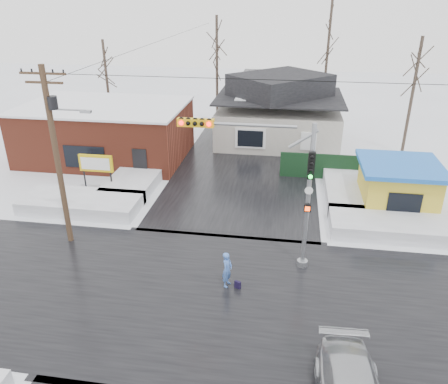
# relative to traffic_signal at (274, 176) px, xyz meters

# --- Properties ---
(ground) EXTENTS (120.00, 120.00, 0.00)m
(ground) POSITION_rel_traffic_signal_xyz_m (-2.43, -2.97, -4.54)
(ground) COLOR white
(ground) RESTS_ON ground
(road_ns) EXTENTS (10.00, 120.00, 0.02)m
(road_ns) POSITION_rel_traffic_signal_xyz_m (-2.43, -2.97, -4.53)
(road_ns) COLOR black
(road_ns) RESTS_ON ground
(road_ew) EXTENTS (120.00, 10.00, 0.02)m
(road_ew) POSITION_rel_traffic_signal_xyz_m (-2.43, -2.97, -4.53)
(road_ew) COLOR black
(road_ew) RESTS_ON ground
(snowbank_nw) EXTENTS (7.00, 3.00, 0.80)m
(snowbank_nw) POSITION_rel_traffic_signal_xyz_m (-11.43, 4.03, -4.14)
(snowbank_nw) COLOR white
(snowbank_nw) RESTS_ON ground
(snowbank_ne) EXTENTS (7.00, 3.00, 0.80)m
(snowbank_ne) POSITION_rel_traffic_signal_xyz_m (6.57, 4.03, -4.14)
(snowbank_ne) COLOR white
(snowbank_ne) RESTS_ON ground
(snowbank_nside_w) EXTENTS (3.00, 8.00, 0.80)m
(snowbank_nside_w) POSITION_rel_traffic_signal_xyz_m (-9.43, 9.03, -4.14)
(snowbank_nside_w) COLOR white
(snowbank_nside_w) RESTS_ON ground
(snowbank_nside_e) EXTENTS (3.00, 8.00, 0.80)m
(snowbank_nside_e) POSITION_rel_traffic_signal_xyz_m (4.57, 9.03, -4.14)
(snowbank_nside_e) COLOR white
(snowbank_nside_e) RESTS_ON ground
(traffic_signal) EXTENTS (6.05, 0.68, 7.00)m
(traffic_signal) POSITION_rel_traffic_signal_xyz_m (0.00, 0.00, 0.00)
(traffic_signal) COLOR gray
(traffic_signal) RESTS_ON ground
(utility_pole) EXTENTS (3.15, 0.44, 9.00)m
(utility_pole) POSITION_rel_traffic_signal_xyz_m (-10.36, 0.53, 0.57)
(utility_pole) COLOR #382619
(utility_pole) RESTS_ON ground
(brick_building) EXTENTS (12.20, 8.20, 4.12)m
(brick_building) POSITION_rel_traffic_signal_xyz_m (-13.43, 13.03, -2.46)
(brick_building) COLOR maroon
(brick_building) RESTS_ON ground
(marquee_sign) EXTENTS (2.20, 0.21, 2.55)m
(marquee_sign) POSITION_rel_traffic_signal_xyz_m (-11.43, 6.53, -2.62)
(marquee_sign) COLOR black
(marquee_sign) RESTS_ON ground
(house) EXTENTS (10.40, 8.40, 5.76)m
(house) POSITION_rel_traffic_signal_xyz_m (-0.43, 19.03, -1.92)
(house) COLOR beige
(house) RESTS_ON ground
(kiosk) EXTENTS (4.60, 4.60, 2.88)m
(kiosk) POSITION_rel_traffic_signal_xyz_m (7.07, 7.03, -3.08)
(kiosk) COLOR gold
(kiosk) RESTS_ON ground
(fence) EXTENTS (8.00, 0.12, 1.80)m
(fence) POSITION_rel_traffic_signal_xyz_m (4.07, 11.03, -3.64)
(fence) COLOR black
(fence) RESTS_ON ground
(tree_far_left) EXTENTS (3.00, 3.00, 10.00)m
(tree_far_left) POSITION_rel_traffic_signal_xyz_m (-6.43, 23.03, 3.41)
(tree_far_left) COLOR #332821
(tree_far_left) RESTS_ON ground
(tree_far_mid) EXTENTS (3.00, 3.00, 12.00)m
(tree_far_mid) POSITION_rel_traffic_signal_xyz_m (3.57, 25.03, 5.00)
(tree_far_mid) COLOR #332821
(tree_far_mid) RESTS_ON ground
(tree_far_right) EXTENTS (3.00, 3.00, 9.00)m
(tree_far_right) POSITION_rel_traffic_signal_xyz_m (9.57, 17.03, 2.62)
(tree_far_right) COLOR #332821
(tree_far_right) RESTS_ON ground
(tree_far_west) EXTENTS (3.00, 3.00, 8.00)m
(tree_far_west) POSITION_rel_traffic_signal_xyz_m (-16.43, 21.03, 1.82)
(tree_far_west) COLOR #332821
(tree_far_west) RESTS_ON ground
(pedestrian) EXTENTS (0.55, 0.69, 1.66)m
(pedestrian) POSITION_rel_traffic_signal_xyz_m (-1.74, -2.03, -3.71)
(pedestrian) COLOR #4670C4
(pedestrian) RESTS_ON ground
(shopping_bag) EXTENTS (0.30, 0.22, 0.35)m
(shopping_bag) POSITION_rel_traffic_signal_xyz_m (-1.26, -2.17, -4.36)
(shopping_bag) COLOR black
(shopping_bag) RESTS_ON ground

